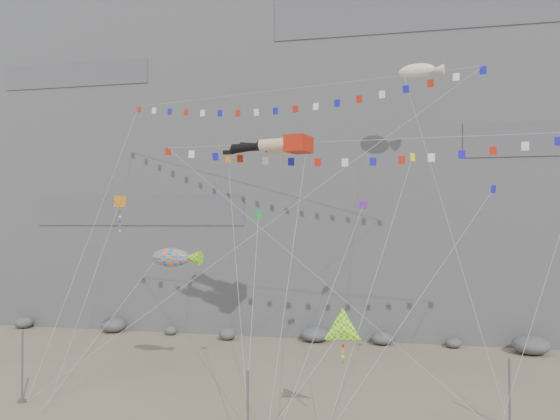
% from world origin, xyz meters
% --- Properties ---
extents(ground, '(120.00, 120.00, 0.00)m').
position_xyz_m(ground, '(0.00, 0.00, 0.00)').
color(ground, gray).
rests_on(ground, ground).
extents(cliff, '(80.00, 28.00, 50.00)m').
position_xyz_m(cliff, '(0.00, 32.00, 25.00)').
color(cliff, slate).
rests_on(cliff, ground).
extents(talus_boulders, '(60.00, 3.00, 1.20)m').
position_xyz_m(talus_boulders, '(0.00, 17.00, 0.60)').
color(talus_boulders, '#5D5D62').
rests_on(talus_boulders, ground).
extents(anchor_pole_left, '(0.12, 0.12, 4.29)m').
position_xyz_m(anchor_pole_left, '(-14.91, -3.13, 2.15)').
color(anchor_pole_left, slate).
rests_on(anchor_pole_left, ground).
extents(anchor_pole_center, '(0.12, 0.12, 4.28)m').
position_xyz_m(anchor_pole_center, '(0.71, -8.84, 2.14)').
color(anchor_pole_center, slate).
rests_on(anchor_pole_center, ground).
extents(anchor_pole_right, '(0.12, 0.12, 3.63)m').
position_xyz_m(anchor_pole_right, '(12.97, -1.48, 1.82)').
color(anchor_pole_right, slate).
rests_on(anchor_pole_right, ground).
extents(legs_kite, '(6.61, 14.23, 20.09)m').
position_xyz_m(legs_kite, '(-1.04, 4.92, 16.17)').
color(legs_kite, '#B51E0B').
rests_on(legs_kite, ground).
extents(flag_banner_upper, '(29.01, 17.21, 28.53)m').
position_xyz_m(flag_banner_upper, '(-1.48, 10.37, 21.45)').
color(flag_banner_upper, '#B51E0B').
rests_on(flag_banner_upper, ground).
extents(flag_banner_lower, '(28.61, 8.56, 19.55)m').
position_xyz_m(flag_banner_lower, '(4.72, 5.23, 16.40)').
color(flag_banner_lower, '#B51E0B').
rests_on(flag_banner_lower, ground).
extents(harlequin_kite, '(1.79, 9.05, 14.72)m').
position_xyz_m(harlequin_kite, '(-12.71, 4.54, 12.31)').
color(harlequin_kite, red).
rests_on(harlequin_kite, ground).
extents(fish_windsock, '(6.95, 8.05, 12.05)m').
position_xyz_m(fish_windsock, '(-7.87, 2.68, 8.42)').
color(fish_windsock, orange).
rests_on(fish_windsock, ground).
extents(delta_kite, '(5.09, 4.26, 7.60)m').
position_xyz_m(delta_kite, '(4.45, -4.14, 5.32)').
color(delta_kite, '#FFF10D').
rests_on(delta_kite, ground).
extents(blimp_windsock, '(6.27, 14.79, 26.99)m').
position_xyz_m(blimp_windsock, '(8.87, 12.52, 22.91)').
color(blimp_windsock, '#EEE5C3').
rests_on(blimp_windsock, ground).
extents(small_kite_a, '(5.30, 11.94, 19.69)m').
position_xyz_m(small_kite_a, '(-4.89, 6.22, 15.07)').
color(small_kite_a, orange).
rests_on(small_kite_a, ground).
extents(small_kite_b, '(4.31, 12.11, 16.99)m').
position_xyz_m(small_kite_b, '(4.85, 6.59, 11.87)').
color(small_kite_b, purple).
rests_on(small_kite_b, ground).
extents(small_kite_c, '(2.01, 8.90, 14.04)m').
position_xyz_m(small_kite_c, '(-1.12, 0.26, 11.11)').
color(small_kite_c, '#169333').
rests_on(small_kite_c, ground).
extents(small_kite_d, '(5.39, 13.29, 20.35)m').
position_xyz_m(small_kite_d, '(8.24, 6.28, 15.10)').
color(small_kite_d, '#FFF315').
rests_on(small_kite_d, ground).
extents(small_kite_e, '(10.00, 8.46, 17.69)m').
position_xyz_m(small_kite_e, '(12.77, 2.66, 12.57)').
color(small_kite_e, '#1715B9').
rests_on(small_kite_e, ground).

